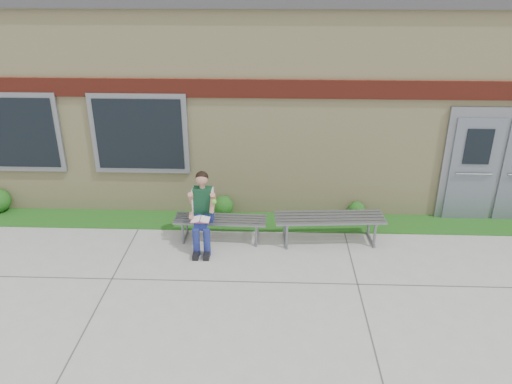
{
  "coord_description": "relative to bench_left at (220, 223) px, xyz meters",
  "views": [
    {
      "loc": [
        -0.38,
        -6.26,
        4.64
      ],
      "look_at": [
        -0.68,
        1.7,
        1.06
      ],
      "focal_mm": 35.0,
      "sensor_mm": 36.0,
      "label": 1
    }
  ],
  "objects": [
    {
      "name": "bench_right",
      "position": [
        2.0,
        0.0,
        0.06
      ],
      "size": [
        2.03,
        0.69,
        0.52
      ],
      "rotation": [
        0.0,
        0.0,
        0.07
      ],
      "color": "slate",
      "rests_on": "ground"
    },
    {
      "name": "shrub_mid",
      "position": [
        -0.05,
        0.98,
        -0.11
      ],
      "size": [
        0.42,
        0.42,
        0.42
      ],
      "primitive_type": "sphere",
      "color": "#134913",
      "rests_on": "grass_strip"
    },
    {
      "name": "grass_strip",
      "position": [
        1.35,
        0.73,
        -0.33
      ],
      "size": [
        16.0,
        0.8,
        0.02
      ],
      "primitive_type": "cube",
      "color": "#134913",
      "rests_on": "ground"
    },
    {
      "name": "ground",
      "position": [
        1.35,
        -1.87,
        -0.34
      ],
      "size": [
        80.0,
        80.0,
        0.0
      ],
      "primitive_type": "plane",
      "color": "#9E9E99",
      "rests_on": "ground"
    },
    {
      "name": "shrub_east",
      "position": [
        2.66,
        0.98,
        -0.15
      ],
      "size": [
        0.34,
        0.34,
        0.34
      ],
      "primitive_type": "sphere",
      "color": "#134913",
      "rests_on": "grass_strip"
    },
    {
      "name": "girl",
      "position": [
        -0.29,
        -0.21,
        0.37
      ],
      "size": [
        0.52,
        0.85,
        1.39
      ],
      "rotation": [
        0.0,
        0.0,
        -0.0
      ],
      "color": "navy",
      "rests_on": "ground"
    },
    {
      "name": "school_building",
      "position": [
        1.35,
        4.12,
        1.76
      ],
      "size": [
        16.2,
        6.22,
        4.2
      ],
      "color": "beige",
      "rests_on": "ground"
    },
    {
      "name": "bench_left",
      "position": [
        0.0,
        0.0,
        0.0
      ],
      "size": [
        1.7,
        0.52,
        0.44
      ],
      "rotation": [
        0.0,
        0.0,
        -0.03
      ],
      "color": "slate",
      "rests_on": "ground"
    }
  ]
}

